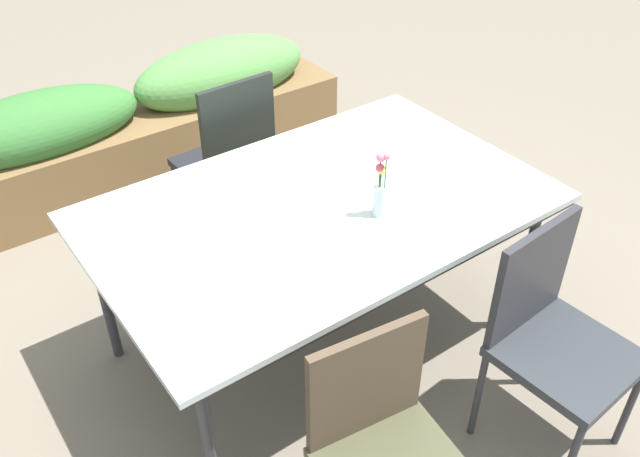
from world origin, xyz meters
TOP-DOWN VIEW (x-y plane):
  - ground_plane at (0.00, 0.00)m, footprint 12.00×12.00m
  - dining_table at (0.05, -0.08)m, footprint 1.80×1.14m
  - chair_far_side at (0.11, 0.79)m, footprint 0.43×0.43m
  - chair_near_left at (-0.35, -0.97)m, footprint 0.47×0.47m
  - chair_near_right at (0.44, -0.96)m, footprint 0.47×0.47m
  - flower_vase at (0.19, -0.27)m, footprint 0.06×0.06m
  - planter_box at (0.02, 1.72)m, footprint 2.58×0.54m

SIDE VIEW (x-z plane):
  - ground_plane at x=0.00m, z-range 0.00..0.00m
  - planter_box at x=0.02m, z-range -0.02..0.71m
  - chair_near_left at x=-0.35m, z-range 0.07..0.96m
  - chair_near_right at x=0.44m, z-range 0.07..1.00m
  - chair_far_side at x=0.11m, z-range 0.05..1.03m
  - dining_table at x=0.05m, z-range 0.34..1.10m
  - flower_vase at x=0.19m, z-range 0.74..1.01m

